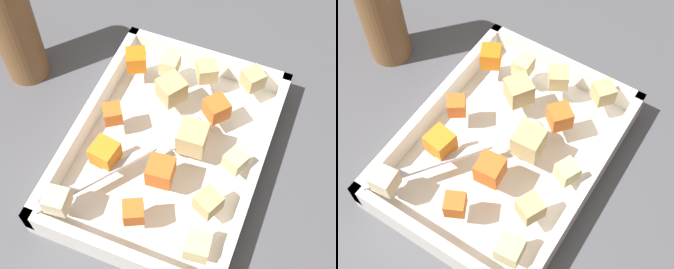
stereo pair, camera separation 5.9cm
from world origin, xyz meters
TOP-DOWN VIEW (x-y plane):
  - ground_plane at (0.00, 0.00)m, footprint 4.00×4.00m
  - baking_dish at (0.01, -0.01)m, footprint 0.31×0.24m
  - carrot_chunk_center at (-0.08, -0.09)m, footprint 0.04×0.04m
  - carrot_chunk_corner_ne at (0.06, 0.00)m, footprint 0.03×0.03m
  - carrot_chunk_far_left at (-0.05, 0.03)m, footprint 0.04×0.04m
  - carrot_chunk_corner_nw at (0.06, -0.07)m, footprint 0.03×0.03m
  - carrot_chunk_corner_se at (0.01, -0.09)m, footprint 0.03×0.03m
  - carrot_chunk_far_right at (0.12, -0.01)m, footprint 0.03×0.03m
  - potato_chunk_corner_sw at (-0.10, -0.00)m, footprint 0.03×0.03m
  - potato_chunk_heap_side at (0.08, 0.06)m, footprint 0.03×0.03m
  - potato_chunk_mid_left at (-0.11, 0.06)m, footprint 0.03×0.03m
  - potato_chunk_front_center at (0.14, -0.09)m, footprint 0.03×0.03m
  - potato_chunk_near_right at (0.13, 0.07)m, footprint 0.03×0.03m
  - potato_chunk_rim_edge at (0.01, 0.08)m, footprint 0.03×0.03m
  - potato_chunk_near_spoon at (0.01, 0.02)m, footprint 0.04×0.04m
  - potato_chunk_near_left at (-0.09, -0.05)m, footprint 0.02×0.02m
  - potato_chunk_heap_top at (-0.05, -0.03)m, footprint 0.04×0.04m
  - serving_spoon at (0.01, -0.01)m, footprint 0.20×0.15m
  - pepper_mill at (-0.05, -0.26)m, footprint 0.06×0.06m

SIDE VIEW (x-z plane):
  - ground_plane at x=0.00m, z-range 0.00..0.00m
  - baking_dish at x=0.01m, z-range -0.01..0.04m
  - serving_spoon at x=0.01m, z-range 0.05..0.07m
  - carrot_chunk_corner_se at x=0.01m, z-range 0.05..0.07m
  - potato_chunk_rim_edge at x=0.01m, z-range 0.05..0.07m
  - carrot_chunk_far_right at x=0.12m, z-range 0.05..0.07m
  - potato_chunk_near_left at x=-0.09m, z-range 0.05..0.07m
  - potato_chunk_mid_left at x=-0.11m, z-range 0.05..0.07m
  - potato_chunk_corner_sw at x=-0.10m, z-range 0.05..0.07m
  - potato_chunk_heap_side at x=0.08m, z-range 0.05..0.07m
  - potato_chunk_front_center at x=0.14m, z-range 0.05..0.07m
  - carrot_chunk_center at x=-0.08m, z-range 0.05..0.07m
  - potato_chunk_near_right at x=0.13m, z-range 0.05..0.07m
  - carrot_chunk_far_left at x=-0.05m, z-range 0.05..0.08m
  - carrot_chunk_corner_nw at x=0.06m, z-range 0.05..0.08m
  - carrot_chunk_corner_ne at x=0.06m, z-range 0.05..0.08m
  - potato_chunk_heap_top at x=-0.05m, z-range 0.05..0.08m
  - potato_chunk_near_spoon at x=0.01m, z-range 0.05..0.08m
  - pepper_mill at x=-0.05m, z-range -0.01..0.21m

